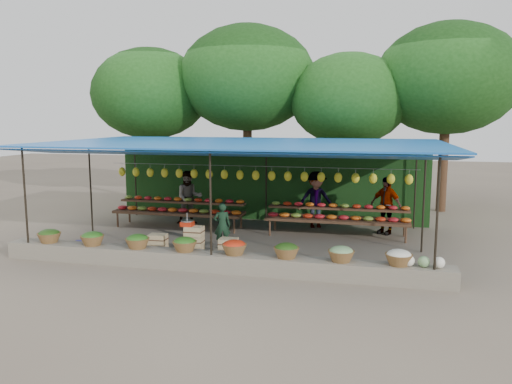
% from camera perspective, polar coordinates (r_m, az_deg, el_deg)
% --- Properties ---
extents(ground, '(60.00, 60.00, 0.00)m').
position_cam_1_polar(ground, '(14.23, -1.36, -5.68)').
color(ground, brown).
rests_on(ground, ground).
extents(stone_curb, '(10.60, 0.55, 0.40)m').
position_cam_1_polar(stone_curb, '(11.63, -4.88, -7.92)').
color(stone_curb, '#6F6A59').
rests_on(stone_curb, ground).
extents(stall_canopy, '(10.80, 6.60, 2.82)m').
position_cam_1_polar(stall_canopy, '(13.89, -1.33, 5.15)').
color(stall_canopy, black).
rests_on(stall_canopy, ground).
extents(produce_baskets, '(8.98, 0.58, 0.34)m').
position_cam_1_polar(produce_baskets, '(11.57, -5.37, -6.15)').
color(produce_baskets, brown).
rests_on(produce_baskets, stone_curb).
extents(netting_backdrop, '(10.60, 0.06, 2.50)m').
position_cam_1_polar(netting_backdrop, '(17.01, 1.35, 0.93)').
color(netting_backdrop, '#1E4518').
rests_on(netting_backdrop, ground).
extents(tree_row, '(16.51, 5.50, 7.12)m').
position_cam_1_polar(tree_row, '(19.70, 4.69, 11.99)').
color(tree_row, '#3A2615').
rests_on(tree_row, ground).
extents(fruit_table_left, '(4.21, 0.95, 0.93)m').
position_cam_1_polar(fruit_table_left, '(16.14, -8.71, -1.89)').
color(fruit_table_left, '#49291D').
rests_on(fruit_table_left, ground).
extents(fruit_table_right, '(4.21, 0.95, 0.93)m').
position_cam_1_polar(fruit_table_right, '(15.00, 9.29, -2.68)').
color(fruit_table_right, '#49291D').
rests_on(fruit_table_right, ground).
extents(crate_counter, '(2.36, 0.35, 0.77)m').
position_cam_1_polar(crate_counter, '(12.80, -7.18, -5.92)').
color(crate_counter, tan).
rests_on(crate_counter, ground).
extents(weighing_scale, '(0.32, 0.32, 0.34)m').
position_cam_1_polar(weighing_scale, '(12.73, -7.87, -3.52)').
color(weighing_scale, red).
rests_on(weighing_scale, crate_counter).
extents(vendor_seated, '(0.53, 0.43, 1.24)m').
position_cam_1_polar(vendor_seated, '(13.42, -3.88, -3.84)').
color(vendor_seated, '#16321E').
rests_on(vendor_seated, ground).
extents(customer_left, '(1.06, 0.96, 1.77)m').
position_cam_1_polar(customer_left, '(16.55, -7.64, -0.63)').
color(customer_left, slate).
rests_on(customer_left, ground).
extents(customer_mid, '(1.31, 0.99, 1.80)m').
position_cam_1_polar(customer_mid, '(16.02, 6.87, -0.86)').
color(customer_mid, slate).
rests_on(customer_mid, ground).
extents(customer_right, '(1.09, 0.91, 1.74)m').
position_cam_1_polar(customer_right, '(15.51, 14.61, -1.49)').
color(customer_right, slate).
rests_on(customer_right, ground).
extents(blue_crate_front, '(0.55, 0.41, 0.32)m').
position_cam_1_polar(blue_crate_front, '(13.64, -19.14, -6.08)').
color(blue_crate_front, navy).
rests_on(blue_crate_front, ground).
extents(blue_crate_back, '(0.54, 0.46, 0.28)m').
position_cam_1_polar(blue_crate_back, '(14.29, -18.30, -5.47)').
color(blue_crate_back, navy).
rests_on(blue_crate_back, ground).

